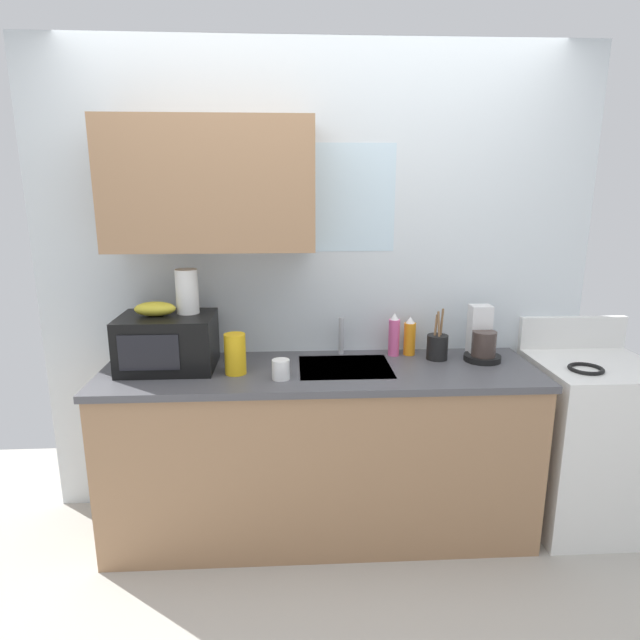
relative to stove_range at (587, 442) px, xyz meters
name	(u,v)px	position (x,y,z in m)	size (l,w,h in m)	color
kitchen_wall_assembly	(296,267)	(-1.54, 0.30, 0.91)	(2.95, 0.42, 2.50)	silver
counter_unit	(321,449)	(-1.43, 0.00, 0.00)	(2.18, 0.63, 0.90)	#9E7551
sink_faucet	(341,336)	(-1.31, 0.24, 0.54)	(0.03, 0.03, 0.20)	#B2B5BA
stove_range	(587,442)	(0.00, 0.00, 0.00)	(0.60, 0.60, 1.08)	white
microwave	(168,342)	(-2.19, 0.04, 0.58)	(0.46, 0.35, 0.27)	black
banana_bunch	(155,309)	(-2.24, 0.05, 0.75)	(0.20, 0.11, 0.07)	gold
paper_towel_roll	(187,291)	(-2.09, 0.10, 0.82)	(0.11, 0.11, 0.22)	white
coffee_maker	(482,340)	(-0.58, 0.10, 0.55)	(0.19, 0.21, 0.28)	black
dish_soap_bottle_pink	(394,336)	(-1.03, 0.20, 0.55)	(0.06, 0.06, 0.23)	#E55999
dish_soap_bottle_orange	(410,337)	(-0.94, 0.20, 0.54)	(0.06, 0.06, 0.21)	orange
cereal_canister	(235,354)	(-1.85, -0.05, 0.54)	(0.10, 0.10, 0.20)	gold
mug_white	(281,369)	(-1.63, -0.14, 0.49)	(0.08, 0.08, 0.10)	white
utensil_crock	(437,346)	(-0.81, 0.12, 0.51)	(0.11, 0.11, 0.27)	black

